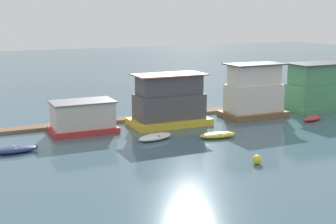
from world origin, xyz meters
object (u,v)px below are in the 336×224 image
(houseboat_brown, at_px, (254,93))
(houseboat_green, at_px, (316,88))
(dinghy_navy, at_px, (15,150))
(houseboat_red, at_px, (83,117))
(buoy_yellow, at_px, (257,160))
(dinghy_white, at_px, (155,137))
(dinghy_red, at_px, (313,118))
(dinghy_yellow, at_px, (218,135))
(houseboat_yellow, at_px, (169,102))

(houseboat_brown, height_order, houseboat_green, houseboat_brown)
(dinghy_navy, bearing_deg, houseboat_green, 5.90)
(houseboat_red, height_order, buoy_yellow, houseboat_red)
(dinghy_white, height_order, dinghy_red, dinghy_white)
(dinghy_red, height_order, buoy_yellow, buoy_yellow)
(dinghy_yellow, height_order, dinghy_red, dinghy_yellow)
(dinghy_red, bearing_deg, dinghy_yellow, -171.27)
(dinghy_navy, xyz_separation_m, dinghy_white, (11.22, -1.01, 0.00))
(houseboat_red, distance_m, dinghy_white, 7.11)
(dinghy_white, relative_size, dinghy_red, 1.20)
(houseboat_green, xyz_separation_m, dinghy_red, (-3.98, -4.12, -2.19))
(houseboat_brown, relative_size, houseboat_green, 0.96)
(houseboat_red, distance_m, dinghy_yellow, 12.08)
(houseboat_red, bearing_deg, dinghy_red, -12.43)
(houseboat_green, xyz_separation_m, dinghy_yellow, (-16.00, -5.97, -2.16))
(houseboat_red, height_order, houseboat_green, houseboat_green)
(houseboat_red, distance_m, houseboat_brown, 17.72)
(dinghy_navy, distance_m, dinghy_yellow, 16.57)
(houseboat_yellow, xyz_separation_m, dinghy_red, (13.81, -4.23, -1.97))
(houseboat_red, xyz_separation_m, dinghy_white, (4.85, -5.08, -1.13))
(dinghy_yellow, bearing_deg, houseboat_red, 146.16)
(dinghy_yellow, bearing_deg, houseboat_green, 20.46)
(houseboat_yellow, distance_m, dinghy_navy, 15.10)
(houseboat_green, xyz_separation_m, buoy_yellow, (-17.12, -13.33, -2.07))
(houseboat_yellow, xyz_separation_m, dinghy_white, (-3.35, -4.46, -1.94))
(buoy_yellow, bearing_deg, dinghy_white, 114.09)
(houseboat_green, height_order, dinghy_yellow, houseboat_green)
(houseboat_brown, xyz_separation_m, buoy_yellow, (-8.81, -13.24, -2.12))
(dinghy_yellow, bearing_deg, dinghy_red, 8.73)
(houseboat_brown, height_order, dinghy_yellow, houseboat_brown)
(dinghy_red, bearing_deg, houseboat_green, 46.03)
(houseboat_red, height_order, houseboat_yellow, houseboat_yellow)
(houseboat_red, xyz_separation_m, dinghy_navy, (-6.37, -4.07, -1.13))
(dinghy_white, bearing_deg, houseboat_yellow, 53.04)
(houseboat_red, xyz_separation_m, houseboat_yellow, (8.20, -0.62, 0.81))
(houseboat_brown, xyz_separation_m, dinghy_white, (-12.82, -4.26, -2.21))
(dinghy_yellow, bearing_deg, dinghy_white, 162.48)
(houseboat_green, bearing_deg, houseboat_brown, -179.37)
(dinghy_white, xyz_separation_m, dinghy_red, (17.16, 0.22, -0.04))
(houseboat_red, relative_size, dinghy_navy, 1.66)
(buoy_yellow, bearing_deg, dinghy_red, 35.01)
(buoy_yellow, bearing_deg, houseboat_green, 37.90)
(houseboat_yellow, bearing_deg, dinghy_navy, -166.68)
(houseboat_red, relative_size, houseboat_brown, 0.89)
(houseboat_green, bearing_deg, dinghy_navy, -174.10)
(dinghy_white, height_order, dinghy_yellow, dinghy_white)
(houseboat_yellow, bearing_deg, dinghy_yellow, -73.61)
(houseboat_yellow, distance_m, dinghy_white, 5.90)
(dinghy_white, distance_m, buoy_yellow, 9.84)
(houseboat_green, height_order, buoy_yellow, houseboat_green)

